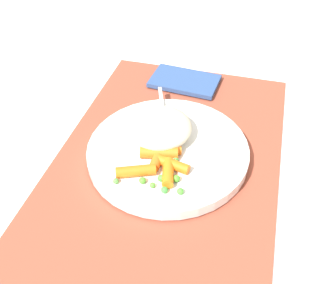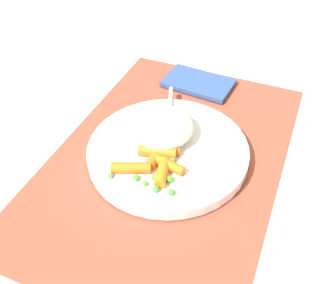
{
  "view_description": "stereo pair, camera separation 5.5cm",
  "coord_description": "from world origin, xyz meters",
  "px_view_note": "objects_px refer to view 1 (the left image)",
  "views": [
    {
      "loc": [
        0.4,
        0.11,
        0.41
      ],
      "look_at": [
        0.0,
        0.0,
        0.03
      ],
      "focal_mm": 41.39,
      "sensor_mm": 36.0,
      "label": 1
    },
    {
      "loc": [
        0.39,
        0.16,
        0.41
      ],
      "look_at": [
        0.0,
        0.0,
        0.03
      ],
      "focal_mm": 41.39,
      "sensor_mm": 36.0,
      "label": 2
    }
  ],
  "objects_px": {
    "carrot_portion": "(159,162)",
    "fork": "(166,133)",
    "rice_mound": "(160,128)",
    "napkin": "(185,81)",
    "plate": "(168,151)"
  },
  "relations": [
    {
      "from": "plate",
      "to": "carrot_portion",
      "type": "distance_m",
      "value": 0.04
    },
    {
      "from": "carrot_portion",
      "to": "fork",
      "type": "bearing_deg",
      "value": -174.27
    },
    {
      "from": "rice_mound",
      "to": "fork",
      "type": "height_order",
      "value": "rice_mound"
    },
    {
      "from": "napkin",
      "to": "fork",
      "type": "bearing_deg",
      "value": 3.39
    },
    {
      "from": "plate",
      "to": "rice_mound",
      "type": "relative_size",
      "value": 2.43
    },
    {
      "from": "plate",
      "to": "rice_mound",
      "type": "bearing_deg",
      "value": -139.08
    },
    {
      "from": "rice_mound",
      "to": "napkin",
      "type": "xyz_separation_m",
      "value": [
        -0.18,
        -0.0,
        -0.03
      ]
    },
    {
      "from": "plate",
      "to": "fork",
      "type": "relative_size",
      "value": 1.26
    },
    {
      "from": "carrot_portion",
      "to": "napkin",
      "type": "height_order",
      "value": "carrot_portion"
    },
    {
      "from": "carrot_portion",
      "to": "fork",
      "type": "relative_size",
      "value": 0.52
    },
    {
      "from": "rice_mound",
      "to": "napkin",
      "type": "distance_m",
      "value": 0.18
    },
    {
      "from": "plate",
      "to": "carrot_portion",
      "type": "bearing_deg",
      "value": -4.31
    },
    {
      "from": "carrot_portion",
      "to": "napkin",
      "type": "distance_m",
      "value": 0.24
    },
    {
      "from": "rice_mound",
      "to": "carrot_portion",
      "type": "bearing_deg",
      "value": 13.49
    },
    {
      "from": "plate",
      "to": "napkin",
      "type": "relative_size",
      "value": 1.93
    }
  ]
}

